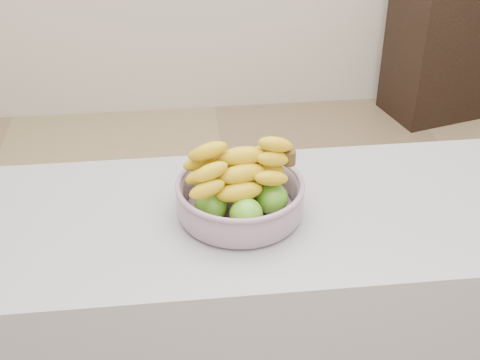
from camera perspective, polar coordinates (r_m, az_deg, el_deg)
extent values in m
plane|color=#93825A|center=(2.59, 1.48, -13.67)|extent=(4.00, 4.00, 0.00)
cube|color=gray|center=(1.98, 3.32, -13.30)|extent=(2.00, 0.60, 0.90)
cube|color=black|center=(4.13, 16.60, 11.13)|extent=(0.58, 0.51, 0.89)
cylinder|color=#9CA7BC|center=(1.67, 0.00, -2.71)|extent=(0.27, 0.27, 0.01)
torus|color=#9CA7BC|center=(1.63, 0.00, -0.40)|extent=(0.32, 0.32, 0.01)
sphere|color=#4B9519|center=(1.58, 0.53, -2.96)|extent=(0.08, 0.08, 0.08)
sphere|color=#4B9519|center=(1.64, 2.74, -1.58)|extent=(0.08, 0.08, 0.08)
sphere|color=#4B9519|center=(1.70, 1.14, -0.04)|extent=(0.08, 0.08, 0.08)
sphere|color=#4B9519|center=(1.69, -1.95, -0.35)|extent=(0.08, 0.08, 0.08)
sphere|color=#4B9519|center=(1.61, -2.47, -2.13)|extent=(0.08, 0.08, 0.08)
ellipsoid|color=yellow|center=(1.57, -0.04, -1.03)|extent=(0.21, 0.08, 0.05)
ellipsoid|color=yellow|center=(1.62, -0.37, -0.05)|extent=(0.20, 0.06, 0.05)
ellipsoid|color=yellow|center=(1.66, -0.68, 0.88)|extent=(0.20, 0.06, 0.05)
ellipsoid|color=yellow|center=(1.58, 0.18, 0.56)|extent=(0.21, 0.10, 0.05)
ellipsoid|color=yellow|center=(1.62, -0.18, 1.57)|extent=(0.20, 0.07, 0.05)
ellipsoid|color=yellow|center=(1.58, 0.22, 2.06)|extent=(0.20, 0.06, 0.05)
cylinder|color=#473416|center=(1.61, 4.23, 1.93)|extent=(0.03, 0.03, 0.04)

